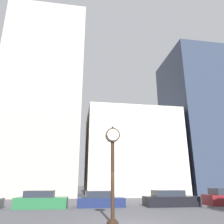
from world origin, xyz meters
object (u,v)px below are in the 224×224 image
object	(u,v)px
street_clock	(113,160)
car_black	(170,199)
car_green	(41,201)
car_navy	(100,200)

from	to	relation	value
street_clock	car_black	world-z (taller)	street_clock
car_black	street_clock	bearing A→B (deg)	-130.03
street_clock	car_green	size ratio (longest dim) A/B	1.21
street_clock	car_black	bearing A→B (deg)	49.27
car_navy	car_black	world-z (taller)	car_black
car_navy	car_black	xyz separation A→B (m)	(5.99, -0.56, 0.02)
car_black	car_green	bearing A→B (deg)	179.39
car_green	car_navy	xyz separation A→B (m)	(4.76, 0.31, -0.03)
street_clock	car_navy	world-z (taller)	street_clock
car_navy	car_black	size ratio (longest dim) A/B	0.86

